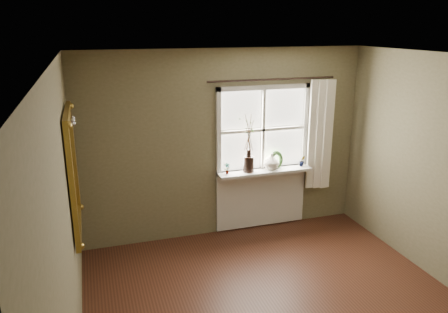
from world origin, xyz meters
name	(u,v)px	position (x,y,z in m)	size (l,w,h in m)	color
ceiling	(308,61)	(0.00, 0.00, 2.60)	(4.50, 4.50, 0.00)	silver
wall_back	(224,144)	(0.00, 2.30, 1.30)	(4.00, 0.10, 2.60)	#6C6547
wall_left	(60,239)	(-2.05, 0.00, 1.30)	(0.10, 4.50, 2.60)	#6C6547
window_frame	(263,130)	(0.55, 2.23, 1.48)	(1.36, 0.06, 1.24)	silver
window_sill	(265,171)	(0.55, 2.12, 0.90)	(1.36, 0.26, 0.04)	silver
window_apron	(261,197)	(0.55, 2.23, 0.46)	(1.36, 0.04, 0.88)	silver
dark_jug	(249,164)	(0.30, 2.12, 1.03)	(0.15, 0.15, 0.22)	black
cream_vase	(271,161)	(0.65, 2.12, 1.04)	(0.22, 0.22, 0.23)	beige
wreath	(276,161)	(0.74, 2.16, 1.02)	(0.26, 0.26, 0.06)	#2B4920
potted_plant_left	(227,168)	(-0.01, 2.12, 1.00)	(0.08, 0.06, 0.16)	#2B4920
potted_plant_right	(302,161)	(1.13, 2.12, 1.00)	(0.09, 0.07, 0.16)	#2B4920
curtain	(319,135)	(1.39, 2.13, 1.37)	(0.36, 0.12, 1.59)	silver
curtain_rod	(273,79)	(0.65, 2.17, 2.18)	(0.03, 0.03, 1.84)	black
gilt_mirror	(73,172)	(-1.96, 1.25, 1.43)	(0.10, 1.09, 1.29)	white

